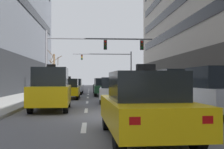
{
  "coord_description": "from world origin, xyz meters",
  "views": [
    {
      "loc": [
        -1.38,
        -12.3,
        1.53
      ],
      "look_at": [
        0.92,
        18.52,
        2.0
      ],
      "focal_mm": 46.98,
      "sensor_mm": 36.0,
      "label": 1
    }
  ],
  "objects_px": {
    "car_parked_1": "(213,92)",
    "car_parked_3": "(152,84)",
    "car_driving_3": "(102,86)",
    "car_driving_6": "(104,87)",
    "car_driving_1": "(114,90)",
    "car_driving_2": "(74,87)",
    "traffic_signal_1": "(112,62)",
    "taxi_driving_5": "(145,106)",
    "car_parked_2": "(175,87)",
    "street_tree_0": "(54,70)",
    "taxi_driving_4": "(51,89)",
    "traffic_signal_0": "(86,50)",
    "taxi_driving_0": "(68,89)"
  },
  "relations": [
    {
      "from": "car_parked_1",
      "to": "car_parked_3",
      "type": "height_order",
      "value": "car_parked_3"
    },
    {
      "from": "car_driving_3",
      "to": "car_driving_6",
      "type": "height_order",
      "value": "car_driving_3"
    },
    {
      "from": "car_driving_1",
      "to": "car_driving_2",
      "type": "bearing_deg",
      "value": 106.21
    },
    {
      "from": "traffic_signal_1",
      "to": "car_parked_3",
      "type": "bearing_deg",
      "value": -86.12
    },
    {
      "from": "taxi_driving_5",
      "to": "car_driving_6",
      "type": "relative_size",
      "value": 1.08
    },
    {
      "from": "car_parked_2",
      "to": "street_tree_0",
      "type": "height_order",
      "value": "street_tree_0"
    },
    {
      "from": "car_driving_1",
      "to": "street_tree_0",
      "type": "relative_size",
      "value": 0.81
    },
    {
      "from": "taxi_driving_4",
      "to": "car_parked_2",
      "type": "xyz_separation_m",
      "value": [
        6.95,
        2.68,
        0.01
      ]
    },
    {
      "from": "taxi_driving_5",
      "to": "street_tree_0",
      "type": "distance_m",
      "value": 32.35
    },
    {
      "from": "taxi_driving_5",
      "to": "car_parked_1",
      "type": "xyz_separation_m",
      "value": [
        3.67,
        4.33,
        0.16
      ]
    },
    {
      "from": "car_driving_3",
      "to": "traffic_signal_0",
      "type": "relative_size",
      "value": 0.47
    },
    {
      "from": "taxi_driving_4",
      "to": "street_tree_0",
      "type": "xyz_separation_m",
      "value": [
        -2.86,
        24.57,
        1.72
      ]
    },
    {
      "from": "street_tree_0",
      "to": "car_parked_3",
      "type": "bearing_deg",
      "value": -57.42
    },
    {
      "from": "taxi_driving_5",
      "to": "traffic_signal_0",
      "type": "distance_m",
      "value": 18.36
    },
    {
      "from": "taxi_driving_5",
      "to": "traffic_signal_0",
      "type": "bearing_deg",
      "value": 95.4
    },
    {
      "from": "car_driving_1",
      "to": "car_parked_1",
      "type": "bearing_deg",
      "value": -63.69
    },
    {
      "from": "traffic_signal_1",
      "to": "taxi_driving_4",
      "type": "bearing_deg",
      "value": -99.71
    },
    {
      "from": "traffic_signal_1",
      "to": "taxi_driving_0",
      "type": "bearing_deg",
      "value": -102.68
    },
    {
      "from": "car_driving_6",
      "to": "street_tree_0",
      "type": "relative_size",
      "value": 0.78
    },
    {
      "from": "taxi_driving_0",
      "to": "taxi_driving_4",
      "type": "xyz_separation_m",
      "value": [
        -0.2,
        -8.45,
        0.26
      ]
    },
    {
      "from": "car_parked_2",
      "to": "traffic_signal_1",
      "type": "relative_size",
      "value": 0.47
    },
    {
      "from": "car_parked_3",
      "to": "street_tree_0",
      "type": "distance_m",
      "value": 18.29
    },
    {
      "from": "car_driving_6",
      "to": "car_parked_1",
      "type": "distance_m",
      "value": 15.27
    },
    {
      "from": "car_driving_2",
      "to": "car_parked_3",
      "type": "distance_m",
      "value": 8.97
    },
    {
      "from": "car_driving_3",
      "to": "traffic_signal_0",
      "type": "distance_m",
      "value": 8.09
    },
    {
      "from": "traffic_signal_1",
      "to": "car_driving_1",
      "type": "bearing_deg",
      "value": -94.17
    },
    {
      "from": "car_driving_3",
      "to": "traffic_signal_0",
      "type": "height_order",
      "value": "traffic_signal_0"
    },
    {
      "from": "street_tree_0",
      "to": "traffic_signal_1",
      "type": "bearing_deg",
      "value": 40.7
    },
    {
      "from": "car_driving_2",
      "to": "car_driving_6",
      "type": "relative_size",
      "value": 0.98
    },
    {
      "from": "taxi_driving_4",
      "to": "traffic_signal_1",
      "type": "distance_m",
      "value": 32.32
    },
    {
      "from": "taxi_driving_4",
      "to": "traffic_signal_1",
      "type": "bearing_deg",
      "value": 80.29
    },
    {
      "from": "car_parked_1",
      "to": "car_parked_3",
      "type": "bearing_deg",
      "value": 90.0
    },
    {
      "from": "taxi_driving_4",
      "to": "car_parked_1",
      "type": "height_order",
      "value": "taxi_driving_4"
    },
    {
      "from": "car_driving_3",
      "to": "car_parked_1",
      "type": "relative_size",
      "value": 1.03
    },
    {
      "from": "car_driving_2",
      "to": "car_parked_1",
      "type": "height_order",
      "value": "car_parked_1"
    },
    {
      "from": "car_driving_1",
      "to": "taxi_driving_4",
      "type": "xyz_separation_m",
      "value": [
        -3.43,
        -4.32,
        0.23
      ]
    },
    {
      "from": "car_driving_1",
      "to": "car_parked_2",
      "type": "distance_m",
      "value": 3.89
    },
    {
      "from": "taxi_driving_5",
      "to": "traffic_signal_0",
      "type": "relative_size",
      "value": 0.5
    },
    {
      "from": "taxi_driving_4",
      "to": "car_parked_2",
      "type": "distance_m",
      "value": 7.45
    },
    {
      "from": "car_parked_1",
      "to": "traffic_signal_0",
      "type": "distance_m",
      "value": 14.99
    },
    {
      "from": "car_parked_1",
      "to": "car_driving_3",
      "type": "bearing_deg",
      "value": 100.19
    },
    {
      "from": "taxi_driving_0",
      "to": "taxi_driving_5",
      "type": "xyz_separation_m",
      "value": [
        3.09,
        -15.59,
        0.08
      ]
    },
    {
      "from": "taxi_driving_4",
      "to": "car_parked_3",
      "type": "distance_m",
      "value": 11.55
    },
    {
      "from": "car_parked_1",
      "to": "car_driving_2",
      "type": "bearing_deg",
      "value": 110.37
    },
    {
      "from": "taxi_driving_5",
      "to": "car_parked_3",
      "type": "height_order",
      "value": "car_parked_3"
    },
    {
      "from": "car_parked_1",
      "to": "car_parked_3",
      "type": "distance_m",
      "value": 12.03
    },
    {
      "from": "car_parked_1",
      "to": "traffic_signal_1",
      "type": "bearing_deg",
      "value": 92.53
    },
    {
      "from": "car_driving_3",
      "to": "car_driving_6",
      "type": "distance_m",
      "value": 6.12
    },
    {
      "from": "car_parked_3",
      "to": "car_driving_1",
      "type": "bearing_deg",
      "value": -125.67
    },
    {
      "from": "traffic_signal_0",
      "to": "traffic_signal_1",
      "type": "bearing_deg",
      "value": 79.55
    }
  ]
}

